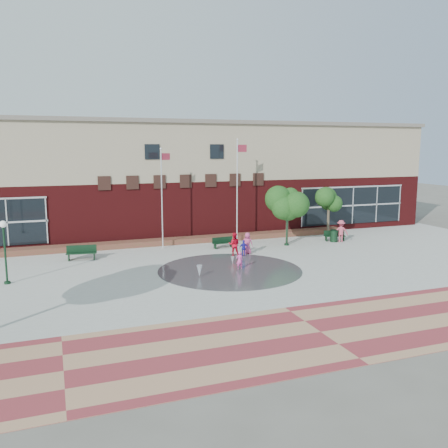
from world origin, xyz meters
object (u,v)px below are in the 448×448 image
object	(u,v)px
flagpole_right	(238,185)
child_splash	(240,260)
trash_can	(334,236)
flagpole_left	(162,193)
bench_left	(82,255)

from	to	relation	value
flagpole_right	child_splash	size ratio (longest dim) A/B	7.10
flagpole_right	trash_can	world-z (taller)	flagpole_right
flagpole_left	flagpole_right	bearing A→B (deg)	-21.12
bench_left	flagpole_left	bearing A→B (deg)	23.77
flagpole_left	child_splash	distance (m)	8.50
flagpole_left	trash_can	xyz separation A→B (m)	(12.71, -2.08, -3.47)
flagpole_left	flagpole_right	world-z (taller)	flagpole_right
flagpole_right	bench_left	world-z (taller)	flagpole_right
trash_can	child_splash	world-z (taller)	child_splash
flagpole_right	trash_can	distance (m)	8.28
flagpole_right	bench_left	xyz separation A→B (m)	(-11.42, -1.85, -4.03)
flagpole_left	bench_left	distance (m)	6.93
bench_left	child_splash	xyz separation A→B (m)	(8.60, -5.61, 0.24)
flagpole_left	bench_left	xyz separation A→B (m)	(-5.67, -1.60, -3.65)
bench_left	trash_can	size ratio (longest dim) A/B	2.04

